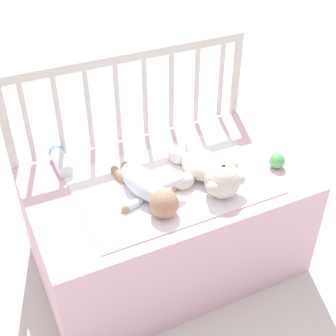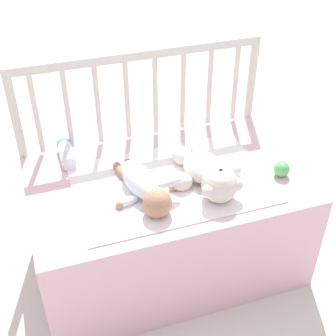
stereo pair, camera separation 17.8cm
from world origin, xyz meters
TOP-DOWN VIEW (x-y plane):
  - ground_plane at (0.00, 0.00)m, footprint 12.00×12.00m
  - crib_mattress at (0.00, 0.00)m, footprint 1.07×0.65m
  - crib_rail at (0.00, 0.35)m, footprint 1.07×0.04m
  - blanket at (0.01, -0.03)m, footprint 0.74×0.49m
  - teddy_bear at (0.14, -0.08)m, footprint 0.29×0.38m
  - baby at (-0.12, -0.07)m, footprint 0.26×0.38m
  - baby_bottle at (-0.35, 0.27)m, footprint 0.06×0.19m
  - toy_ball at (0.43, -0.12)m, footprint 0.06×0.06m

SIDE VIEW (x-z plane):
  - ground_plane at x=0.00m, z-range 0.00..0.00m
  - crib_mattress at x=0.00m, z-range 0.00..0.47m
  - blanket at x=0.01m, z-range 0.47..0.47m
  - baby_bottle at x=-0.35m, z-range 0.46..0.53m
  - toy_ball at x=0.43m, z-range 0.47..0.53m
  - baby at x=-0.12m, z-range 0.46..0.57m
  - teddy_bear at x=0.14m, z-range 0.45..0.59m
  - crib_rail at x=0.00m, z-range 0.16..1.02m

